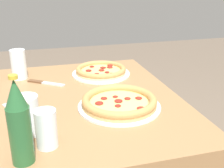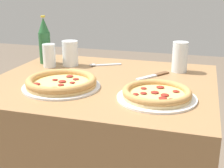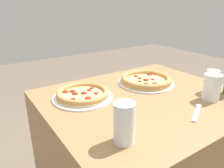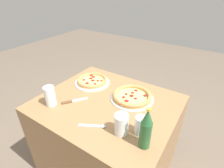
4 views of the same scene
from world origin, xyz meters
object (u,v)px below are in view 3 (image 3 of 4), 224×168
at_px(pizza_veggie, 83,94).
at_px(pizza_pepperoni, 146,80).
at_px(glass_cola, 212,82).
at_px(glass_water, 124,124).
at_px(glass_lemonade, 211,89).
at_px(knife, 127,119).
at_px(spoon, 197,110).

bearing_deg(pizza_veggie, pizza_pepperoni, -3.01).
xyz_separation_m(glass_cola, glass_water, (-0.66, -0.10, 0.01)).
relative_size(pizza_pepperoni, glass_lemonade, 2.48).
height_order(pizza_pepperoni, glass_lemonade, glass_lemonade).
distance_m(pizza_pepperoni, knife, 0.45).
bearing_deg(glass_cola, pizza_pepperoni, 125.23).
distance_m(glass_lemonade, knife, 0.47).
xyz_separation_m(glass_lemonade, knife, (-0.46, 0.07, -0.06)).
xyz_separation_m(glass_cola, glass_lemonade, (-0.09, -0.06, 0.00)).
xyz_separation_m(glass_lemonade, spoon, (-0.16, -0.04, -0.05)).
bearing_deg(pizza_pepperoni, knife, -141.83).
bearing_deg(pizza_pepperoni, pizza_veggie, 176.99).
bearing_deg(glass_lemonade, glass_cola, 31.37).
height_order(glass_water, spoon, glass_water).
xyz_separation_m(glass_water, glass_lemonade, (0.57, 0.04, -0.01)).
relative_size(glass_lemonade, spoon, 0.81).
xyz_separation_m(pizza_veggie, spoon, (0.36, -0.41, -0.02)).
height_order(pizza_veggie, spoon, pizza_veggie).
bearing_deg(spoon, glass_lemonade, 15.53).
xyz_separation_m(glass_water, knife, (0.11, 0.12, -0.07)).
relative_size(glass_lemonade, knife, 0.76).
distance_m(pizza_veggie, glass_cola, 0.69).
bearing_deg(glass_lemonade, knife, 171.04).
xyz_separation_m(pizza_pepperoni, glass_water, (-0.46, -0.39, 0.05)).
height_order(pizza_pepperoni, spoon, pizza_pepperoni).
relative_size(glass_cola, glass_lemonade, 0.91).
bearing_deg(pizza_veggie, glass_cola, -26.99).
height_order(pizza_veggie, knife, pizza_veggie).
height_order(pizza_pepperoni, knife, pizza_pepperoni).
height_order(knife, spoon, spoon).
bearing_deg(knife, glass_lemonade, -8.96).
bearing_deg(glass_water, spoon, -0.21).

